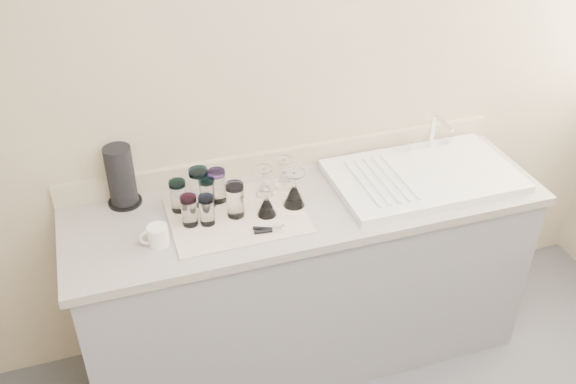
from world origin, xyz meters
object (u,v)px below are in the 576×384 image
object	(u,v)px
goblet_front_left	(267,205)
can_opener	(269,230)
goblet_front_right	(294,194)
paper_towel_roll	(121,177)
tumbler_teal	(178,196)
tumbler_purple	(217,186)
sink_unit	(424,175)
tumbler_lavender	(235,200)
tumbler_extra	(207,192)
goblet_back_left	(264,186)
tumbler_blue	(207,210)
goblet_back_right	(284,178)
tumbler_magenta	(189,210)
tumbler_cyan	(199,187)
white_mug	(157,236)

from	to	relation	value
goblet_front_left	can_opener	world-z (taller)	goblet_front_left
goblet_front_right	paper_towel_roll	world-z (taller)	paper_towel_roll
tumbler_teal	tumbler_purple	xyz separation A→B (m)	(0.17, 0.02, 0.00)
sink_unit	tumbler_teal	size ratio (longest dim) A/B	5.94
tumbler_lavender	can_opener	size ratio (longest dim) A/B	1.22
tumbler_extra	goblet_back_left	size ratio (longest dim) A/B	1.02
tumbler_blue	goblet_front_right	bearing A→B (deg)	2.02
goblet_back_right	sink_unit	bearing A→B (deg)	-11.01
tumbler_lavender	tumbler_purple	bearing A→B (deg)	109.83
tumbler_purple	tumbler_magenta	bearing A→B (deg)	-137.97
tumbler_magenta	goblet_front_right	size ratio (longest dim) A/B	0.81
tumbler_purple	tumbler_extra	xyz separation A→B (m)	(-0.05, -0.03, -0.01)
sink_unit	tumbler_lavender	size ratio (longest dim) A/B	5.46
tumbler_magenta	goblet_front_left	world-z (taller)	goblet_front_left
tumbler_cyan	tumbler_lavender	world-z (taller)	tumbler_cyan
goblet_front_left	tumbler_purple	bearing A→B (deg)	135.80
tumbler_blue	tumbler_magenta	bearing A→B (deg)	167.69
goblet_back_right	white_mug	distance (m)	0.63
tumbler_teal	goblet_front_left	world-z (taller)	goblet_front_left
tumbler_magenta	tumbler_lavender	distance (m)	0.19
tumbler_lavender	tumbler_teal	bearing A→B (deg)	152.88
tumbler_lavender	white_mug	xyz separation A→B (m)	(-0.33, -0.08, -0.04)
tumbler_blue	goblet_front_left	size ratio (longest dim) A/B	0.89
goblet_back_left	can_opener	size ratio (longest dim) A/B	1.07
tumbler_purple	goblet_front_left	size ratio (longest dim) A/B	1.02
tumbler_extra	goblet_front_right	xyz separation A→B (m)	(0.34, -0.11, -0.01)
tumbler_magenta	tumbler_extra	distance (m)	0.14
tumbler_teal	paper_towel_roll	xyz separation A→B (m)	(-0.21, 0.13, 0.05)
goblet_back_left	paper_towel_roll	distance (m)	0.60
tumbler_blue	tumbler_teal	bearing A→B (deg)	125.61
tumbler_purple	goblet_back_left	xyz separation A→B (m)	(0.20, -0.02, -0.03)
tumbler_magenta	white_mug	distance (m)	0.17
tumbler_blue	white_mug	bearing A→B (deg)	-162.71
goblet_back_right	can_opener	bearing A→B (deg)	-118.54
goblet_back_left	white_mug	distance (m)	0.52
tumbler_cyan	goblet_back_right	distance (m)	0.37
sink_unit	goblet_back_left	bearing A→B (deg)	172.70
tumbler_teal	goblet_back_right	xyz separation A→B (m)	(0.47, 0.03, -0.02)
goblet_back_right	can_opener	size ratio (longest dim) A/B	1.14
tumbler_extra	paper_towel_roll	world-z (taller)	paper_towel_roll
tumbler_lavender	tumbler_extra	size ratio (longest dim) A/B	1.12
can_opener	goblet_back_left	bearing A→B (deg)	77.64
tumbler_cyan	tumbler_extra	world-z (taller)	tumbler_cyan
tumbler_magenta	tumbler_blue	size ratio (longest dim) A/B	1.04
paper_towel_roll	goblet_front_left	bearing A→B (deg)	-27.11
sink_unit	paper_towel_roll	distance (m)	1.32
tumbler_lavender	goblet_front_right	bearing A→B (deg)	-1.18
tumbler_purple	tumbler_teal	bearing A→B (deg)	-174.11
goblet_back_left	tumbler_extra	bearing A→B (deg)	-178.12
tumbler_purple	can_opener	xyz separation A→B (m)	(0.14, -0.28, -0.07)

